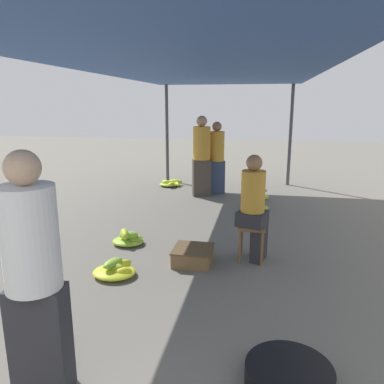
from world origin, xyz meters
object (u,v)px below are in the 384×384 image
Objects in this scene: banana_pile_left_0 at (116,270)px; banana_pile_right_0 at (257,204)px; vendor_seated at (254,206)px; basin_black at (289,376)px; banana_pile_left_2 at (170,183)px; vendor_foreground at (34,274)px; banana_pile_left_1 at (129,239)px; crate_near at (193,255)px; shopper_walking_far at (202,155)px; banana_pile_right_1 at (258,194)px; shopper_walking_mid at (217,157)px; stool at (252,232)px.

banana_pile_left_0 is 1.03× the size of banana_pile_right_0.
basin_black is at bearing -81.62° from vendor_seated.
vendor_seated is 2.51× the size of banana_pile_left_2.
vendor_foreground is 3.68× the size of banana_pile_left_1.
vendor_foreground reaches higher than crate_near.
shopper_walking_far is at bearing 142.02° from banana_pile_right_0.
basin_black is 5.81m from shopper_walking_far.
banana_pile_left_1 is (-0.39, 2.80, -0.81)m from vendor_foreground.
basin_black is 5.47m from banana_pile_right_1.
vendor_foreground is at bearing -118.34° from vendor_seated.
basin_black is at bearing -68.95° from banana_pile_left_2.
basin_black is at bearing 12.08° from vendor_foreground.
banana_pile_left_1 is 0.85× the size of banana_pile_left_2.
shopper_walking_mid is (-0.92, 3.62, 0.10)m from vendor_seated.
shopper_walking_far is at bearing -41.72° from banana_pile_left_2.
vendor_foreground is 3.49× the size of crate_near.
banana_pile_left_1 is 3.57m from shopper_walking_mid.
banana_pile_right_0 is at bearing -39.62° from banana_pile_left_2.
vendor_foreground is 1.24× the size of vendor_seated.
banana_pile_right_1 is at bearing 76.52° from vendor_foreground.
vendor_seated is 0.80× the size of shopper_walking_far.
shopper_walking_far is (0.36, 4.10, 0.83)m from banana_pile_left_0.
crate_near is 3.69m from shopper_walking_far.
banana_pile_right_1 is (-0.31, 5.46, 0.04)m from basin_black.
basin_black is 1.30× the size of crate_near.
banana_pile_left_2 is at bearing 96.37° from banana_pile_left_0.
stool is 3.76m from shopper_walking_mid.
banana_pile_right_0 is 2.73m from crate_near.
banana_pile_left_2 is 1.12× the size of crate_near.
vendor_seated is at bearing 61.66° from vendor_foreground.
banana_pile_right_0 reaches higher than banana_pile_right_1.
crate_near is at bearing -24.46° from banana_pile_left_1.
banana_pile_left_1 is (-0.20, 0.99, 0.01)m from banana_pile_left_0.
banana_pile_right_0 is at bearing 93.88° from basin_black.
banana_pile_left_0 reaches higher than banana_pile_left_2.
vendor_seated is 3.73m from shopper_walking_mid.
stool is 0.28× the size of shopper_walking_far.
stool is at bearing -7.91° from banana_pile_left_1.
banana_pile_right_1 is 1.23m from shopper_walking_mid.
basin_black is 1.37× the size of banana_pile_left_1.
vendor_foreground is at bearing -91.64° from shopper_walking_far.
shopper_walking_far is (-0.29, -0.27, 0.07)m from shopper_walking_mid.
crate_near is (-0.76, -3.49, -0.01)m from banana_pile_right_1.
vendor_foreground is 3.29× the size of banana_pile_right_1.
banana_pile_right_1 is (2.14, -0.89, 0.04)m from banana_pile_left_2.
basin_black is at bearing -74.52° from shopper_walking_far.
shopper_walking_mid is at bearing 127.21° from banana_pile_right_0.
shopper_walking_mid is (1.20, -0.54, 0.76)m from banana_pile_left_2.
stool is 0.98× the size of banana_pile_right_0.
shopper_walking_far reaches higher than shopper_walking_mid.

